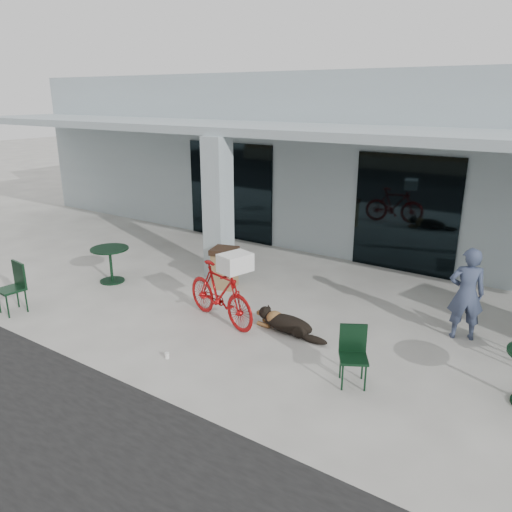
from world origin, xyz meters
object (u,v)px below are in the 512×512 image
Objects in this scene: cafe_table_near at (111,265)px; person at (466,294)px; trash_receptacle at (225,268)px; cafe_chair_near at (11,289)px; cafe_chair_far_a at (353,357)px; bicycle at (220,294)px; dog at (288,323)px.

cafe_table_near is 7.21m from person.
cafe_table_near is 2.54m from trash_receptacle.
cafe_chair_near is 0.60× the size of person.
cafe_chair_far_a is 0.54× the size of person.
trash_receptacle is (-0.98, 1.40, -0.11)m from bicycle.
trash_receptacle is at bearing 156.55° from dog.
cafe_table_near is 0.95× the size of cafe_chair_far_a.
dog is 1.13× the size of cafe_chair_near.
trash_receptacle reaches higher than cafe_chair_far_a.
cafe_chair_far_a is at bearing -26.27° from dog.
bicycle reaches higher than dog.
person is at bearing 32.80° from cafe_chair_near.
cafe_chair_far_a is (1.59, -0.89, 0.25)m from dog.
dog is 1.26× the size of cafe_chair_far_a.
cafe_table_near is at bearing -10.29° from person.
dog is (1.25, 0.30, -0.36)m from bicycle.
person reaches higher than cafe_chair_far_a.
trash_receptacle is (-4.76, -0.40, -0.36)m from person.
trash_receptacle is at bearing 122.44° from cafe_chair_far_a.
cafe_table_near is 0.51× the size of person.
trash_receptacle is (2.51, 3.30, -0.05)m from cafe_chair_near.
cafe_table_near is at bearing 89.54° from cafe_chair_near.
cafe_chair_near is 4.15m from trash_receptacle.
cafe_chair_far_a is 0.99× the size of trash_receptacle.
trash_receptacle is at bearing 49.91° from bicycle.
dog is at bearing -61.55° from bicycle.
cafe_table_near is at bearing 100.31° from bicycle.
cafe_chair_far_a is (6.33, 1.31, -0.05)m from cafe_chair_near.
cafe_chair_near is (-4.74, -2.20, 0.30)m from dog.
cafe_chair_near is at bearing 133.48° from bicycle.
person is at bearing -49.60° from bicycle.
cafe_chair_near is at bearing 4.35° from person.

